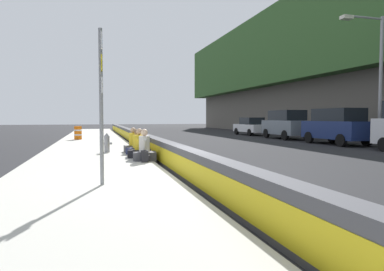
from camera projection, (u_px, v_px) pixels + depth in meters
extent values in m
plane|color=#232326|center=(188.00, 179.00, 9.54)|extent=(160.00, 160.00, 0.00)
cube|color=#B5B2A8|center=(88.00, 181.00, 8.82)|extent=(80.00, 4.40, 0.14)
cube|color=#47474C|center=(188.00, 164.00, 9.52)|extent=(76.00, 0.44, 0.85)
cube|color=gold|center=(180.00, 166.00, 9.46)|extent=(74.48, 0.01, 0.54)
cylinder|color=gray|center=(101.00, 107.00, 7.92)|extent=(0.09, 0.09, 3.60)
cube|color=white|center=(101.00, 42.00, 7.85)|extent=(0.44, 0.02, 0.36)
cube|color=#1956AD|center=(102.00, 42.00, 7.85)|extent=(0.30, 0.01, 0.10)
cube|color=yellow|center=(102.00, 64.00, 7.88)|extent=(0.44, 0.02, 0.36)
cube|color=black|center=(102.00, 64.00, 7.88)|extent=(0.30, 0.01, 0.10)
cube|color=white|center=(102.00, 86.00, 7.90)|extent=(0.44, 0.02, 0.36)
cube|color=black|center=(102.00, 86.00, 7.90)|extent=(0.30, 0.01, 0.10)
cylinder|color=gray|center=(107.00, 144.00, 15.48)|extent=(0.24, 0.24, 0.72)
cone|color=gray|center=(107.00, 135.00, 15.46)|extent=(0.26, 0.26, 0.16)
cylinder|color=gray|center=(111.00, 143.00, 15.53)|extent=(0.10, 0.12, 0.10)
cylinder|color=gray|center=(103.00, 144.00, 15.43)|extent=(0.10, 0.12, 0.10)
cube|color=#424247|center=(144.00, 156.00, 12.62)|extent=(0.77, 0.88, 0.31)
cylinder|color=beige|center=(144.00, 144.00, 12.60)|extent=(0.39, 0.39, 0.58)
sphere|color=beige|center=(144.00, 132.00, 12.58)|extent=(0.26, 0.26, 0.26)
cylinder|color=beige|center=(144.00, 145.00, 12.81)|extent=(0.31, 0.16, 0.51)
cylinder|color=beige|center=(145.00, 146.00, 12.39)|extent=(0.31, 0.16, 0.51)
cube|color=black|center=(140.00, 153.00, 13.53)|extent=(0.89, 0.98, 0.31)
cylinder|color=gold|center=(139.00, 142.00, 13.51)|extent=(0.39, 0.39, 0.58)
sphere|color=tan|center=(139.00, 132.00, 13.49)|extent=(0.25, 0.25, 0.25)
cylinder|color=gold|center=(140.00, 143.00, 13.73)|extent=(0.32, 0.21, 0.51)
cylinder|color=gold|center=(139.00, 144.00, 13.30)|extent=(0.32, 0.21, 0.51)
cube|color=#23284C|center=(137.00, 151.00, 14.58)|extent=(0.85, 0.92, 0.29)
cylinder|color=gold|center=(137.00, 141.00, 14.56)|extent=(0.37, 0.37, 0.54)
sphere|color=#8E6647|center=(137.00, 132.00, 14.54)|extent=(0.24, 0.24, 0.24)
cylinder|color=gold|center=(135.00, 142.00, 14.73)|extent=(0.30, 0.20, 0.48)
cylinder|color=gold|center=(139.00, 143.00, 14.39)|extent=(0.30, 0.20, 0.48)
cube|color=#424247|center=(133.00, 149.00, 15.64)|extent=(0.70, 0.82, 0.30)
cylinder|color=gold|center=(133.00, 139.00, 15.61)|extent=(0.38, 0.38, 0.57)
sphere|color=tan|center=(133.00, 130.00, 15.59)|extent=(0.25, 0.25, 0.25)
cylinder|color=gold|center=(133.00, 140.00, 15.82)|extent=(0.29, 0.14, 0.50)
cylinder|color=gold|center=(134.00, 141.00, 15.42)|extent=(0.29, 0.14, 0.50)
cube|color=#232328|center=(145.00, 156.00, 12.11)|extent=(0.32, 0.22, 0.40)
cube|color=#232328|center=(149.00, 158.00, 12.15)|extent=(0.22, 0.06, 0.20)
cylinder|color=orange|center=(78.00, 133.00, 24.60)|extent=(0.52, 0.52, 0.95)
cylinder|color=white|center=(78.00, 130.00, 24.59)|extent=(0.54, 0.54, 0.10)
cylinder|color=white|center=(78.00, 135.00, 24.61)|extent=(0.54, 0.54, 0.10)
cylinder|color=#9E9EA3|center=(381.00, 82.00, 20.41)|extent=(0.20, 0.20, 7.64)
cylinder|color=#9E9EA3|center=(365.00, 17.00, 19.88)|extent=(0.12, 2.50, 0.12)
cube|color=silver|center=(347.00, 17.00, 19.54)|extent=(0.44, 0.64, 0.20)
cube|color=navy|center=(337.00, 130.00, 21.70)|extent=(4.82, 1.97, 1.10)
cube|color=black|center=(338.00, 115.00, 21.56)|extent=(3.12, 1.76, 0.80)
cylinder|color=black|center=(309.00, 137.00, 22.94)|extent=(0.76, 0.23, 0.76)
cylinder|color=black|center=(332.00, 137.00, 23.46)|extent=(0.76, 0.23, 0.76)
cylinder|color=black|center=(341.00, 140.00, 20.00)|extent=(0.76, 0.23, 0.76)
cylinder|color=black|center=(367.00, 140.00, 20.52)|extent=(0.76, 0.23, 0.76)
cube|color=slate|center=(286.00, 127.00, 27.39)|extent=(4.85, 2.05, 1.10)
cube|color=black|center=(287.00, 115.00, 27.25)|extent=(3.15, 1.81, 0.80)
cylinder|color=black|center=(266.00, 133.00, 28.68)|extent=(0.77, 0.24, 0.76)
cylinder|color=black|center=(286.00, 133.00, 29.13)|extent=(0.77, 0.24, 0.76)
cylinder|color=black|center=(285.00, 135.00, 25.71)|extent=(0.77, 0.24, 0.76)
cylinder|color=black|center=(307.00, 135.00, 26.16)|extent=(0.77, 0.24, 0.76)
cube|color=silver|center=(251.00, 128.00, 33.41)|extent=(4.54, 1.92, 0.72)
cube|color=black|center=(252.00, 121.00, 33.28)|extent=(2.24, 1.68, 0.66)
cylinder|color=black|center=(237.00, 131.00, 34.54)|extent=(0.67, 0.24, 0.66)
cylinder|color=black|center=(252.00, 131.00, 35.05)|extent=(0.67, 0.24, 0.66)
cylinder|color=black|center=(250.00, 132.00, 31.80)|extent=(0.67, 0.24, 0.66)
cylinder|color=black|center=(266.00, 132.00, 32.31)|extent=(0.67, 0.24, 0.66)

